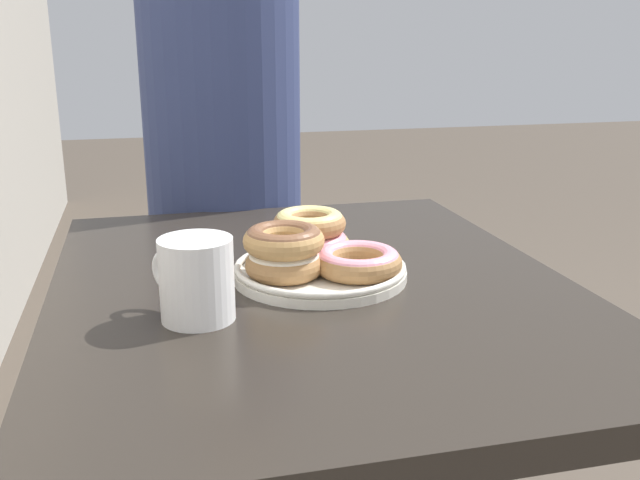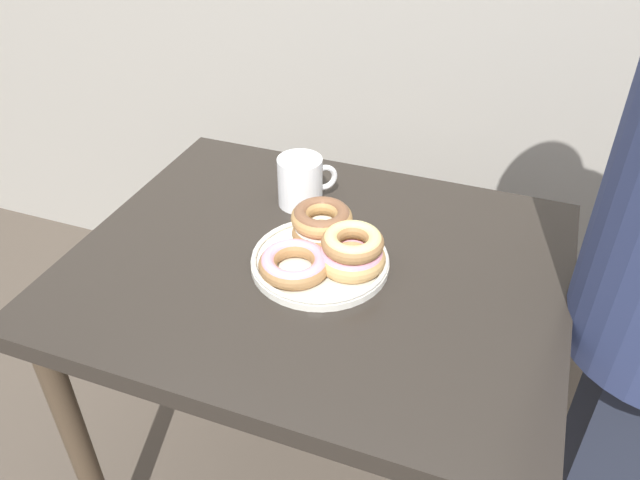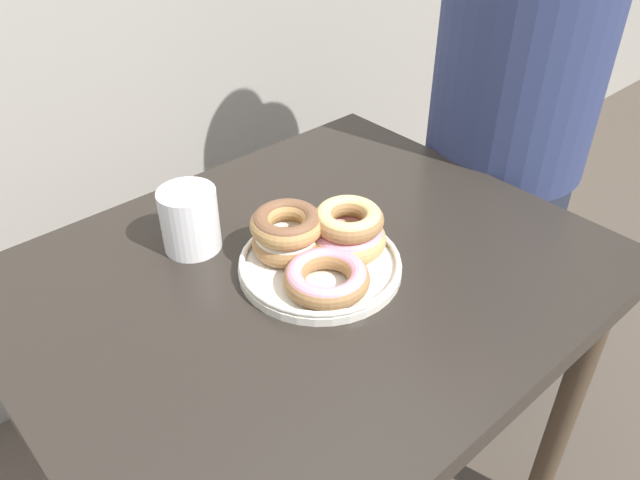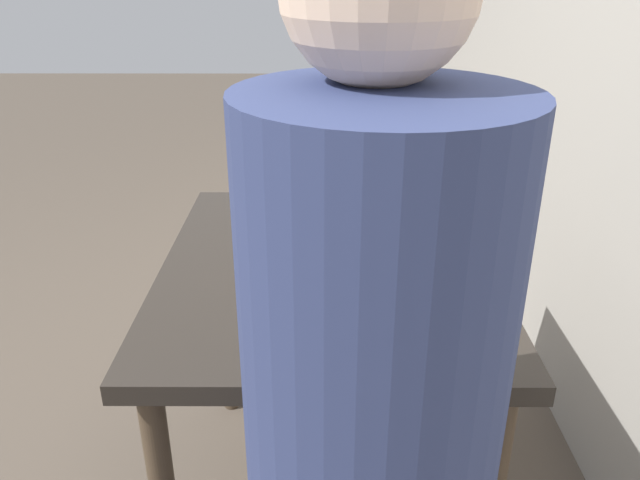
{
  "view_description": "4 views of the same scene",
  "coord_description": "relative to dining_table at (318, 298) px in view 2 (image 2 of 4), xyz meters",
  "views": [
    {
      "loc": [
        -0.98,
        0.56,
        1.11
      ],
      "look_at": [
        0.01,
        0.32,
        0.82
      ],
      "focal_mm": 40.0,
      "sensor_mm": 36.0,
      "label": 1
    },
    {
      "loc": [
        0.33,
        -0.55,
        1.49
      ],
      "look_at": [
        0.01,
        0.32,
        0.82
      ],
      "focal_mm": 35.0,
      "sensor_mm": 36.0,
      "label": 2
    },
    {
      "loc": [
        -0.51,
        -0.26,
        1.38
      ],
      "look_at": [
        0.01,
        0.32,
        0.82
      ],
      "focal_mm": 35.0,
      "sensor_mm": 36.0,
      "label": 3
    },
    {
      "loc": [
        1.3,
        0.32,
        1.41
      ],
      "look_at": [
        0.01,
        0.32,
        0.82
      ],
      "focal_mm": 35.0,
      "sensor_mm": 36.0,
      "label": 4
    }
  ],
  "objects": [
    {
      "name": "donut_plate",
      "position": [
        0.02,
        -0.01,
        0.13
      ],
      "size": [
        0.28,
        0.27,
        0.09
      ],
      "color": "silver",
      "rests_on": "dining_table"
    },
    {
      "name": "dining_table",
      "position": [
        0.0,
        0.0,
        0.0
      ],
      "size": [
        0.93,
        0.76,
        0.76
      ],
      "color": "#28231E",
      "rests_on": "ground_plane"
    },
    {
      "name": "coffee_mug",
      "position": [
        -0.1,
        0.18,
        0.15
      ],
      "size": [
        0.12,
        0.11,
        0.11
      ],
      "color": "white",
      "rests_on": "dining_table"
    }
  ]
}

